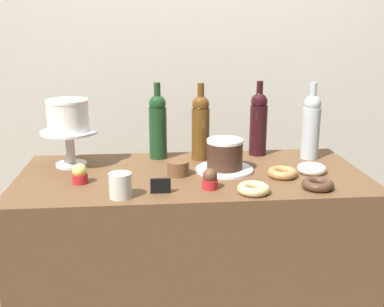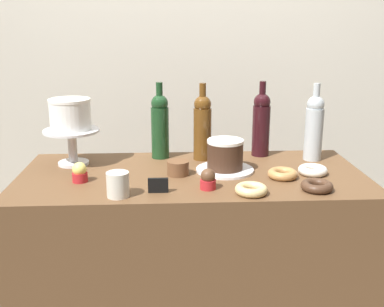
# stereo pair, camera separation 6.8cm
# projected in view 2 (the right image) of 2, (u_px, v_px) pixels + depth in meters

# --- Properties ---
(back_wall) EXTENTS (6.00, 0.05, 2.60)m
(back_wall) POSITION_uv_depth(u_px,v_px,m) (183.00, 60.00, 2.56)
(back_wall) COLOR beige
(back_wall) RESTS_ON ground_plane
(display_counter) EXTENTS (1.34, 0.62, 0.93)m
(display_counter) POSITION_uv_depth(u_px,v_px,m) (192.00, 280.00, 1.94)
(display_counter) COLOR brown
(display_counter) RESTS_ON ground_plane
(cake_stand_pedestal) EXTENTS (0.23, 0.23, 0.15)m
(cake_stand_pedestal) POSITION_uv_depth(u_px,v_px,m) (72.00, 141.00, 1.90)
(cake_stand_pedestal) COLOR silver
(cake_stand_pedestal) RESTS_ON display_counter
(white_layer_cake) EXTENTS (0.17, 0.17, 0.13)m
(white_layer_cake) POSITION_uv_depth(u_px,v_px,m) (70.00, 114.00, 1.87)
(white_layer_cake) COLOR white
(white_layer_cake) RESTS_ON cake_stand_pedestal
(silver_serving_platter) EXTENTS (0.23, 0.23, 0.01)m
(silver_serving_platter) POSITION_uv_depth(u_px,v_px,m) (225.00, 170.00, 1.84)
(silver_serving_platter) COLOR white
(silver_serving_platter) RESTS_ON display_counter
(chocolate_round_cake) EXTENTS (0.14, 0.14, 0.12)m
(chocolate_round_cake) POSITION_uv_depth(u_px,v_px,m) (225.00, 154.00, 1.82)
(chocolate_round_cake) COLOR #3D2619
(chocolate_round_cake) RESTS_ON silver_serving_platter
(wine_bottle_dark_red) EXTENTS (0.08, 0.08, 0.33)m
(wine_bottle_dark_red) POSITION_uv_depth(u_px,v_px,m) (261.00, 123.00, 2.02)
(wine_bottle_dark_red) COLOR black
(wine_bottle_dark_red) RESTS_ON display_counter
(wine_bottle_green) EXTENTS (0.08, 0.08, 0.33)m
(wine_bottle_green) POSITION_uv_depth(u_px,v_px,m) (160.00, 125.00, 1.99)
(wine_bottle_green) COLOR #193D1E
(wine_bottle_green) RESTS_ON display_counter
(wine_bottle_clear) EXTENTS (0.08, 0.08, 0.33)m
(wine_bottle_clear) POSITION_uv_depth(u_px,v_px,m) (314.00, 126.00, 1.96)
(wine_bottle_clear) COLOR #B2BCC1
(wine_bottle_clear) RESTS_ON display_counter
(wine_bottle_amber) EXTENTS (0.08, 0.08, 0.33)m
(wine_bottle_amber) POSITION_uv_depth(u_px,v_px,m) (202.00, 126.00, 1.96)
(wine_bottle_amber) COLOR #5B3814
(wine_bottle_amber) RESTS_ON display_counter
(cupcake_chocolate) EXTENTS (0.06, 0.06, 0.07)m
(cupcake_chocolate) POSITION_uv_depth(u_px,v_px,m) (208.00, 179.00, 1.63)
(cupcake_chocolate) COLOR red
(cupcake_chocolate) RESTS_ON display_counter
(cupcake_lemon) EXTENTS (0.06, 0.06, 0.07)m
(cupcake_lemon) POSITION_uv_depth(u_px,v_px,m) (80.00, 173.00, 1.71)
(cupcake_lemon) COLOR red
(cupcake_lemon) RESTS_ON display_counter
(donut_sugar) EXTENTS (0.11, 0.11, 0.03)m
(donut_sugar) POSITION_uv_depth(u_px,v_px,m) (313.00, 170.00, 1.80)
(donut_sugar) COLOR silver
(donut_sugar) RESTS_ON display_counter
(donut_chocolate) EXTENTS (0.11, 0.11, 0.03)m
(donut_chocolate) POSITION_uv_depth(u_px,v_px,m) (317.00, 186.00, 1.62)
(donut_chocolate) COLOR #472D1E
(donut_chocolate) RESTS_ON display_counter
(donut_maple) EXTENTS (0.11, 0.11, 0.03)m
(donut_maple) POSITION_uv_depth(u_px,v_px,m) (283.00, 174.00, 1.75)
(donut_maple) COLOR #B27F47
(donut_maple) RESTS_ON display_counter
(donut_glazed) EXTENTS (0.11, 0.11, 0.03)m
(donut_glazed) POSITION_uv_depth(u_px,v_px,m) (251.00, 190.00, 1.59)
(donut_glazed) COLOR #E0C17F
(donut_glazed) RESTS_ON display_counter
(cookie_stack) EXTENTS (0.08, 0.08, 0.05)m
(cookie_stack) POSITION_uv_depth(u_px,v_px,m) (178.00, 168.00, 1.79)
(cookie_stack) COLOR brown
(cookie_stack) RESTS_ON display_counter
(price_sign_chalkboard) EXTENTS (0.07, 0.01, 0.05)m
(price_sign_chalkboard) POSITION_uv_depth(u_px,v_px,m) (158.00, 185.00, 1.60)
(price_sign_chalkboard) COLOR black
(price_sign_chalkboard) RESTS_ON display_counter
(coffee_cup_ceramic) EXTENTS (0.08, 0.08, 0.08)m
(coffee_cup_ceramic) POSITION_uv_depth(u_px,v_px,m) (118.00, 184.00, 1.56)
(coffee_cup_ceramic) COLOR silver
(coffee_cup_ceramic) RESTS_ON display_counter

